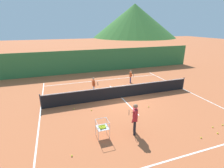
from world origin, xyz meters
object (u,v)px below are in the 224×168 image
(tennis_net, at_px, (122,92))
(student_1, at_px, (131,75))
(tennis_ball_1, at_px, (213,127))
(tennis_ball_8, at_px, (91,110))
(tennis_ball_3, at_px, (222,125))
(student_0, at_px, (94,84))
(ball_cart, at_px, (102,127))
(tennis_ball_6, at_px, (201,138))
(tennis_ball_7, at_px, (74,109))
(tennis_ball_2, at_px, (72,156))
(instructor, at_px, (135,116))
(tennis_ball_5, at_px, (218,133))
(tennis_ball_10, at_px, (149,107))

(tennis_net, height_order, student_1, student_1)
(student_1, bearing_deg, tennis_ball_1, -82.83)
(tennis_ball_8, bearing_deg, tennis_ball_3, -31.89)
(tennis_net, xyz_separation_m, tennis_ball_3, (3.85, -5.29, -0.47))
(student_0, relative_size, tennis_ball_8, 19.36)
(ball_cart, xyz_separation_m, tennis_ball_3, (6.53, -1.16, -0.55))
(tennis_ball_1, xyz_separation_m, tennis_ball_6, (-1.31, -0.51, 0.00))
(tennis_net, bearing_deg, tennis_ball_7, -168.60)
(tennis_ball_2, bearing_deg, tennis_ball_8, 66.01)
(ball_cart, height_order, tennis_ball_7, ball_cart)
(instructor, bearing_deg, tennis_ball_7, 125.68)
(student_0, distance_m, ball_cart, 5.78)
(tennis_ball_6, xyz_separation_m, tennis_ball_7, (-5.49, 5.05, 0.00))
(instructor, xyz_separation_m, tennis_ball_7, (-2.58, 3.60, -0.95))
(tennis_ball_2, distance_m, tennis_ball_5, 7.23)
(instructor, distance_m, tennis_ball_2, 3.39)
(instructor, height_order, student_1, instructor)
(tennis_ball_7, bearing_deg, tennis_ball_8, -27.38)
(instructor, bearing_deg, student_1, 66.47)
(tennis_net, bearing_deg, student_0, 138.34)
(tennis_ball_10, bearing_deg, tennis_ball_8, 168.16)
(tennis_ball_3, relative_size, tennis_ball_7, 1.00)
(student_0, bearing_deg, student_1, 19.69)
(instructor, height_order, tennis_ball_7, instructor)
(student_1, height_order, tennis_ball_10, student_1)
(student_1, bearing_deg, tennis_ball_6, -91.80)
(tennis_net, distance_m, instructor, 4.49)
(tennis_ball_1, bearing_deg, tennis_ball_7, 146.25)
(student_1, relative_size, tennis_ball_2, 18.28)
(ball_cart, relative_size, tennis_ball_10, 13.22)
(ball_cart, distance_m, tennis_ball_1, 5.97)
(student_0, height_order, student_1, student_0)
(student_1, xyz_separation_m, tennis_ball_2, (-6.38, -7.94, -0.71))
(student_0, relative_size, tennis_ball_5, 19.36)
(instructor, distance_m, tennis_ball_1, 4.43)
(student_0, xyz_separation_m, tennis_ball_3, (5.62, -6.87, -0.76))
(tennis_ball_5, bearing_deg, tennis_ball_2, 173.57)
(instructor, xyz_separation_m, tennis_ball_8, (-1.55, 3.06, -0.95))
(tennis_ball_8, bearing_deg, tennis_ball_5, -39.12)
(tennis_ball_10, bearing_deg, ball_cart, -151.51)
(tennis_net, bearing_deg, instructor, -103.83)
(tennis_ball_5, xyz_separation_m, tennis_ball_7, (-6.58, 5.04, 0.00))
(instructor, bearing_deg, tennis_ball_2, -168.81)
(tennis_ball_2, height_order, tennis_ball_7, same)
(tennis_ball_8, distance_m, tennis_ball_10, 3.83)
(tennis_ball_6, bearing_deg, tennis_ball_1, 21.11)
(tennis_ball_5, bearing_deg, tennis_ball_8, 140.88)
(tennis_ball_1, bearing_deg, tennis_ball_6, -158.89)
(ball_cart, height_order, tennis_ball_8, ball_cart)
(tennis_ball_3, xyz_separation_m, tennis_ball_10, (-2.71, 3.23, 0.00))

